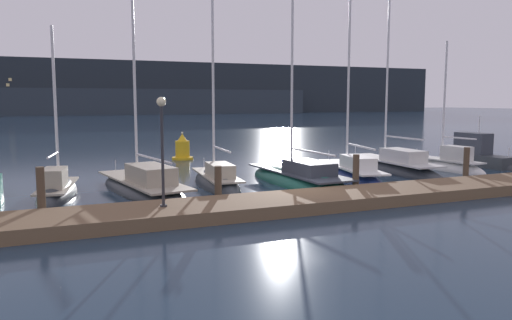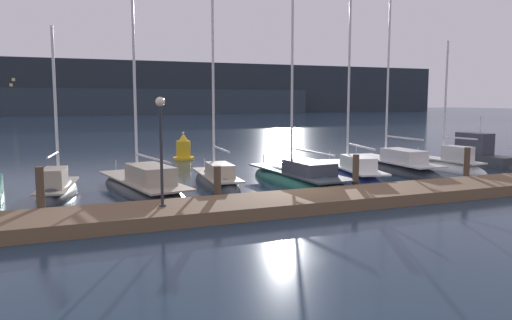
{
  "view_description": "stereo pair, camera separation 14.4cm",
  "coord_description": "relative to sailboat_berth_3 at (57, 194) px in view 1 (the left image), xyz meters",
  "views": [
    {
      "loc": [
        -9.11,
        -18.09,
        4.05
      ],
      "look_at": [
        0.0,
        3.8,
        1.2
      ],
      "focal_mm": 35.0,
      "sensor_mm": 36.0,
      "label": 1
    },
    {
      "loc": [
        -8.97,
        -18.14,
        4.05
      ],
      "look_at": [
        0.0,
        3.8,
        1.2
      ],
      "focal_mm": 35.0,
      "sensor_mm": 36.0,
      "label": 2
    }
  ],
  "objects": [
    {
      "name": "sailboat_berth_9",
      "position": [
        21.18,
        -0.11,
        0.04
      ],
      "size": [
        1.96,
        5.28,
        8.05
      ],
      "color": "white",
      "rests_on": "ground"
    },
    {
      "name": "sailboat_berth_3",
      "position": [
        0.0,
        0.0,
        0.0
      ],
      "size": [
        2.33,
        5.48,
        7.84
      ],
      "color": "#2D3338",
      "rests_on": "ground"
    },
    {
      "name": "sailboat_berth_4",
      "position": [
        3.53,
        -0.45,
        0.02
      ],
      "size": [
        3.73,
        8.74,
        13.08
      ],
      "color": "#2D3338",
      "rests_on": "ground"
    },
    {
      "name": "mooring_pile_2",
      "position": [
        5.75,
        -4.23,
        0.63
      ],
      "size": [
        0.28,
        0.28,
        1.52
      ],
      "primitive_type": "cylinder",
      "color": "#4C3D2D",
      "rests_on": "ground"
    },
    {
      "name": "sailboat_berth_8",
      "position": [
        17.9,
        0.78,
        0.02
      ],
      "size": [
        2.3,
        8.3,
        12.51
      ],
      "color": "#2D3338",
      "rests_on": "ground"
    },
    {
      "name": "sailboat_berth_6",
      "position": [
        10.92,
        -1.01,
        -0.03
      ],
      "size": [
        2.86,
        8.51,
        10.28
      ],
      "color": "#195647",
      "rests_on": "ground"
    },
    {
      "name": "motorboat_berth_10",
      "position": [
        24.37,
        0.77,
        0.2
      ],
      "size": [
        1.65,
        5.05,
        3.74
      ],
      "color": "#2D3338",
      "rests_on": "ground"
    },
    {
      "name": "sailboat_berth_5",
      "position": [
        7.05,
        -0.04,
        -0.01
      ],
      "size": [
        2.15,
        6.24,
        9.46
      ],
      "color": "#2D3338",
      "rests_on": "ground"
    },
    {
      "name": "hillside_backdrop",
      "position": [
        7.92,
        131.72,
        6.98
      ],
      "size": [
        240.0,
        23.0,
        15.44
      ],
      "color": "#232B33",
      "rests_on": "ground"
    },
    {
      "name": "ground_plane",
      "position": [
        8.9,
        -4.28,
        -0.13
      ],
      "size": [
        400.0,
        400.0,
        0.0
      ],
      "primitive_type": "plane",
      "color": "#1E3347"
    },
    {
      "name": "dock",
      "position": [
        8.9,
        -5.88,
        0.1
      ],
      "size": [
        40.25,
        2.8,
        0.45
      ],
      "primitive_type": "cube",
      "color": "brown",
      "rests_on": "ground"
    },
    {
      "name": "mooring_pile_1",
      "position": [
        -0.55,
        -4.23,
        0.78
      ],
      "size": [
        0.28,
        0.28,
        1.82
      ],
      "primitive_type": "cylinder",
      "color": "#4C3D2D",
      "rests_on": "ground"
    },
    {
      "name": "mooring_pile_3",
      "position": [
        12.05,
        -4.23,
        0.73
      ],
      "size": [
        0.28,
        0.28,
        1.72
      ],
      "primitive_type": "cylinder",
      "color": "#4C3D2D",
      "rests_on": "ground"
    },
    {
      "name": "dock_lamppost",
      "position": [
        3.28,
        -5.76,
        2.82
      ],
      "size": [
        0.32,
        0.32,
        3.71
      ],
      "color": "#2D2D33",
      "rests_on": "dock"
    },
    {
      "name": "sailboat_berth_7",
      "position": [
        14.18,
        -0.65,
        0.02
      ],
      "size": [
        3.17,
        7.61,
        10.35
      ],
      "color": "navy",
      "rests_on": "ground"
    },
    {
      "name": "channel_buoy",
      "position": [
        8.2,
        11.01,
        0.57
      ],
      "size": [
        1.46,
        1.46,
        1.91
      ],
      "color": "gold",
      "rests_on": "ground"
    },
    {
      "name": "mooring_pile_4",
      "position": [
        18.35,
        -4.23,
        0.77
      ],
      "size": [
        0.28,
        0.28,
        1.8
      ],
      "primitive_type": "cylinder",
      "color": "#4C3D2D",
      "rests_on": "ground"
    }
  ]
}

